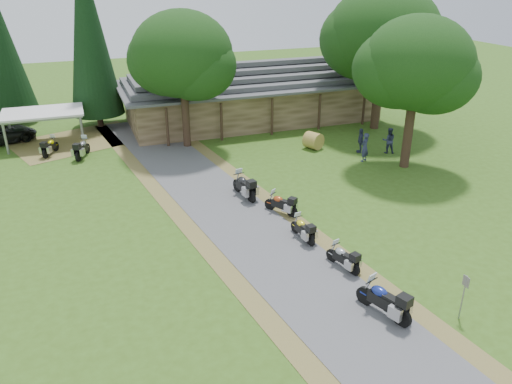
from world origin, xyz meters
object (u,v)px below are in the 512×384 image
object	(u,v)px
hay_bale	(313,141)
lodge	(252,91)
car_dark_suv	(0,130)
motorcycle_row_e	(244,185)
carport	(45,127)
motorcycle_row_c	(303,228)
motorcycle_carport_a	(50,146)
motorcycle_row_a	(384,298)
motorcycle_row_d	(281,203)
motorcycle_carport_b	(82,148)
motorcycle_row_b	(343,256)

from	to	relation	value
hay_bale	lodge	bearing A→B (deg)	100.25
car_dark_suv	motorcycle_row_e	distance (m)	20.25
carport	motorcycle_row_c	distance (m)	22.46
carport	motorcycle_carport_a	world-z (taller)	carport
car_dark_suv	motorcycle_carport_a	size ratio (longest dim) A/B	2.90
motorcycle_row_c	motorcycle_row_a	bearing A→B (deg)	176.66
motorcycle_row_a	motorcycle_row_d	world-z (taller)	motorcycle_row_a
lodge	motorcycle_carport_b	distance (m)	14.78
car_dark_suv	motorcycle_row_b	bearing A→B (deg)	-167.83
car_dark_suv	motorcycle_carport_b	bearing A→B (deg)	-154.60
motorcycle_carport_a	motorcycle_row_e	bearing A→B (deg)	-111.11
motorcycle_row_a	motorcycle_carport_b	bearing A→B (deg)	4.55
motorcycle_row_d	motorcycle_carport_b	world-z (taller)	motorcycle_carport_b
motorcycle_row_b	motorcycle_row_e	distance (m)	8.47
motorcycle_row_b	hay_bale	size ratio (longest dim) A/B	1.43
carport	motorcycle_carport_a	xyz separation A→B (m)	(0.26, -2.66, -0.57)
motorcycle_row_d	hay_bale	xyz separation A→B (m)	(6.13, 8.68, -0.02)
motorcycle_carport_a	lodge	bearing A→B (deg)	-51.37
motorcycle_row_b	motorcycle_row_e	size ratio (longest dim) A/B	0.79
carport	hay_bale	size ratio (longest dim) A/B	4.71
car_dark_suv	motorcycle_row_e	size ratio (longest dim) A/B	2.50
carport	motorcycle_carport_b	distance (m)	4.63
motorcycle_row_b	car_dark_suv	bearing A→B (deg)	16.95
car_dark_suv	motorcycle_row_c	xyz separation A→B (m)	(14.62, -20.48, -0.43)
lodge	motorcycle_row_b	xyz separation A→B (m)	(-4.14, -22.91, -1.87)
car_dark_suv	motorcycle_row_d	distance (m)	22.96
motorcycle_row_a	hay_bale	size ratio (longest dim) A/B	1.80
motorcycle_row_b	motorcycle_row_c	distance (m)	2.91
motorcycle_row_a	motorcycle_carport_a	xyz separation A→B (m)	(-11.61, 22.77, -0.10)
carport	motorcycle_carport_a	distance (m)	2.73
car_dark_suv	motorcycle_row_d	bearing A→B (deg)	-160.96
motorcycle_row_b	motorcycle_row_d	size ratio (longest dim) A/B	0.95
carport	motorcycle_carport_b	xyz separation A→B (m)	(2.30, -3.99, -0.51)
lodge	hay_bale	size ratio (longest dim) A/B	18.22
motorcycle_row_d	motorcycle_row_e	xyz separation A→B (m)	(-1.13, 2.60, 0.12)
motorcycle_row_a	motorcycle_row_c	size ratio (longest dim) A/B	1.23
motorcycle_row_c	motorcycle_carport_a	xyz separation A→B (m)	(-11.24, 16.62, 0.04)
car_dark_suv	motorcycle_row_a	distance (m)	30.56
lodge	carport	world-z (taller)	lodge
motorcycle_row_d	motorcycle_row_e	size ratio (longest dim) A/B	0.83
motorcycle_row_c	motorcycle_carport_b	xyz separation A→B (m)	(-9.19, 15.29, 0.10)
motorcycle_row_b	hay_bale	world-z (taller)	hay_bale
lodge	motorcycle_carport_b	size ratio (longest dim) A/B	10.67
motorcycle_carport_a	motorcycle_carport_b	world-z (taller)	motorcycle_carport_b
carport	motorcycle_row_c	xyz separation A→B (m)	(11.50, -19.28, -0.61)
carport	motorcycle_row_c	size ratio (longest dim) A/B	3.21
motorcycle_row_e	motorcycle_carport_a	world-z (taller)	motorcycle_row_e
motorcycle_row_a	motorcycle_row_b	bearing A→B (deg)	-22.47
motorcycle_carport_a	hay_bale	bearing A→B (deg)	-79.77
motorcycle_row_c	motorcycle_row_e	bearing A→B (deg)	3.94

